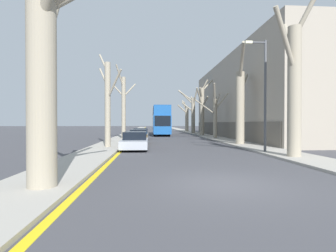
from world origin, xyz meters
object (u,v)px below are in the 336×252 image
street_tree_right_1 (240,102)px  street_tree_right_5 (186,117)px  parked_car_1 (138,137)px  parked_car_2 (141,134)px  street_tree_left_0 (44,58)px  street_tree_left_2 (124,105)px  street_tree_right_0 (294,85)px  street_tree_right_2 (215,114)px  double_decker_bus (161,119)px  street_tree_left_1 (107,101)px  lamp_post (264,90)px  street_tree_right_4 (192,112)px  street_tree_right_3 (202,109)px  parked_car_0 (135,141)px

street_tree_right_1 → street_tree_right_5: bearing=90.1°
parked_car_1 → parked_car_2: bearing=90.0°
street_tree_left_0 → street_tree_left_2: (-0.09, 23.60, 0.25)m
street_tree_right_1 → street_tree_left_2: bearing=141.0°
street_tree_right_0 → street_tree_right_1: (0.03, 8.65, -0.26)m
street_tree_right_0 → parked_car_2: size_ratio=2.02×
street_tree_right_2 → street_tree_right_0: bearing=-90.0°
street_tree_right_0 → parked_car_2: street_tree_right_0 is taller
street_tree_right_1 → double_decker_bus: bearing=107.7°
street_tree_right_2 → street_tree_left_1: bearing=-135.6°
street_tree_left_0 → street_tree_right_1: (10.99, 14.62, -0.11)m
lamp_post → street_tree_right_4: bearing=89.1°
street_tree_right_4 → double_decker_bus: size_ratio=0.69×
parked_car_2 → street_tree_left_1: bearing=-101.4°
lamp_post → street_tree_right_3: bearing=88.5°
street_tree_right_1 → double_decker_bus: (-6.20, 19.45, -1.22)m
double_decker_bus → parked_car_1: double_decker_bus is taller
street_tree_right_0 → street_tree_right_1: bearing=89.8°
double_decker_bus → parked_car_0: 22.75m
street_tree_left_0 → street_tree_right_4: 41.13m
street_tree_right_0 → street_tree_right_3: (-0.06, 25.05, 0.06)m
double_decker_bus → parked_car_2: 11.39m
parked_car_2 → lamp_post: (8.32, -14.88, 3.43)m
lamp_post → street_tree_right_5: bearing=89.1°
street_tree_right_1 → parked_car_0: (-9.02, -3.04, -3.13)m
street_tree_right_2 → parked_car_2: street_tree_right_2 is taller
street_tree_left_2 → street_tree_right_2: size_ratio=1.33×
double_decker_bus → lamp_post: (5.51, -25.75, 1.52)m
double_decker_bus → lamp_post: lamp_post is taller
street_tree_left_2 → lamp_post: street_tree_left_2 is taller
street_tree_right_0 → parked_car_2: bearing=117.5°
street_tree_right_4 → parked_car_2: bearing=-118.1°
street_tree_left_2 → street_tree_right_1: (11.08, -8.99, -0.35)m
street_tree_right_0 → street_tree_right_2: size_ratio=1.30×
street_tree_right_0 → street_tree_right_2: 17.50m
street_tree_right_5 → parked_car_1: (-8.94, -31.17, -2.50)m
street_tree_right_2 → lamp_post: (-0.65, -15.11, 1.07)m
street_tree_left_1 → street_tree_right_3: bearing=59.1°
street_tree_right_1 → street_tree_right_2: bearing=90.3°
street_tree_right_3 → street_tree_right_4: (-0.12, 8.68, -0.12)m
street_tree_left_0 → street_tree_left_1: size_ratio=1.03×
street_tree_right_0 → street_tree_right_1: size_ratio=1.02×
street_tree_right_2 → street_tree_right_4: size_ratio=0.80×
parked_car_1 → parked_car_2: size_ratio=1.05×
parked_car_1 → lamp_post: (8.32, -8.89, 3.43)m
street_tree_left_1 → parked_car_1: (2.16, 4.69, -3.02)m
street_tree_right_3 → parked_car_0: size_ratio=1.88×
street_tree_left_2 → parked_car_2: size_ratio=2.07×
street_tree_left_1 → street_tree_left_2: bearing=89.5°
street_tree_right_0 → parked_car_0: street_tree_right_0 is taller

